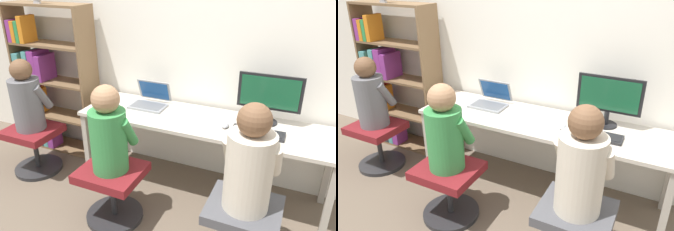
# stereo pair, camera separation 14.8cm
# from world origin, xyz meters

# --- Properties ---
(ground_plane) EXTENTS (14.00, 14.00, 0.00)m
(ground_plane) POSITION_xyz_m (0.00, 0.00, 0.00)
(ground_plane) COLOR brown
(wall_back) EXTENTS (10.00, 0.05, 2.60)m
(wall_back) POSITION_xyz_m (0.00, 0.66, 1.30)
(wall_back) COLOR white
(wall_back) RESTS_ON ground_plane
(desk) EXTENTS (2.15, 0.60, 0.71)m
(desk) POSITION_xyz_m (0.00, 0.30, 0.65)
(desk) COLOR beige
(desk) RESTS_ON ground_plane
(desktop_monitor) EXTENTS (0.51, 0.18, 0.41)m
(desktop_monitor) POSITION_xyz_m (0.50, 0.46, 0.94)
(desktop_monitor) COLOR black
(desktop_monitor) RESTS_ON desk
(laptop) EXTENTS (0.33, 0.29, 0.22)m
(laptop) POSITION_xyz_m (-0.55, 0.40, 0.76)
(laptop) COLOR gray
(laptop) RESTS_ON desk
(keyboard) EXTENTS (0.40, 0.15, 0.03)m
(keyboard) POSITION_xyz_m (0.47, 0.22, 0.73)
(keyboard) COLOR #232326
(keyboard) RESTS_ON desk
(computer_mouse_by_keyboard) EXTENTS (0.06, 0.09, 0.03)m
(computer_mouse_by_keyboard) POSITION_xyz_m (0.21, 0.23, 0.73)
(computer_mouse_by_keyboard) COLOR #99999E
(computer_mouse_by_keyboard) RESTS_ON desk
(office_chair_left) EXTENTS (0.48, 0.46, 0.47)m
(office_chair_left) POSITION_xyz_m (0.51, -0.35, 0.28)
(office_chair_left) COLOR #262628
(office_chair_left) RESTS_ON ground_plane
(office_chair_right) EXTENTS (0.48, 0.46, 0.47)m
(office_chair_right) POSITION_xyz_m (-0.52, -0.34, 0.28)
(office_chair_right) COLOR #262628
(office_chair_right) RESTS_ON ground_plane
(person_at_monitor) EXTENTS (0.37, 0.33, 0.72)m
(person_at_monitor) POSITION_xyz_m (0.51, -0.35, 0.79)
(person_at_monitor) COLOR beige
(person_at_monitor) RESTS_ON office_chair_left
(person_at_laptop) EXTENTS (0.34, 0.31, 0.68)m
(person_at_laptop) POSITION_xyz_m (-0.52, -0.33, 0.78)
(person_at_laptop) COLOR #388C47
(person_at_laptop) RESTS_ON office_chair_right
(bookshelf) EXTENTS (0.92, 0.29, 1.58)m
(bookshelf) POSITION_xyz_m (-1.84, 0.43, 0.72)
(bookshelf) COLOR brown
(bookshelf) RESTS_ON ground_plane
(office_chair_side) EXTENTS (0.48, 0.46, 0.47)m
(office_chair_side) POSITION_xyz_m (-1.62, -0.05, 0.28)
(office_chair_side) COLOR #262628
(office_chair_side) RESTS_ON ground_plane
(person_near_shelf) EXTENTS (0.34, 0.31, 0.68)m
(person_near_shelf) POSITION_xyz_m (-1.62, -0.04, 0.77)
(person_near_shelf) COLOR slate
(person_near_shelf) RESTS_ON office_chair_side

